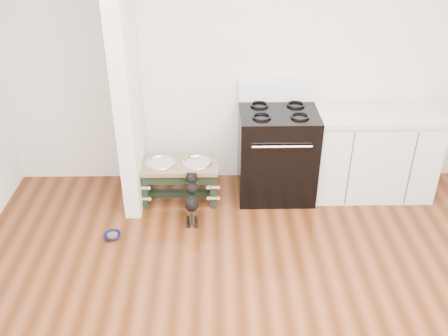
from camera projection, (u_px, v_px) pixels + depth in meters
room_shell at (285, 157)px, 2.59m from camera, size 5.00×5.00×5.00m
partition_wall at (126, 72)px, 4.52m from camera, size 0.15×0.80×2.70m
oven_range at (277, 152)px, 5.03m from camera, size 0.76×0.69×1.14m
cabinet_run at (372, 152)px, 5.08m from camera, size 1.24×0.64×0.91m
dog_feeder at (179, 174)px, 5.00m from camera, size 0.77×0.41×0.44m
puppy at (192, 197)px, 4.71m from camera, size 0.14×0.40×0.47m
floor_bowl at (113, 236)px, 4.58m from camera, size 0.15×0.15×0.05m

